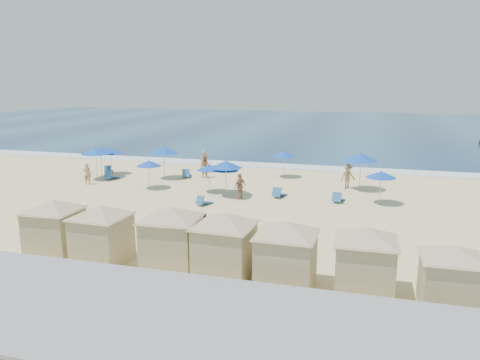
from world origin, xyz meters
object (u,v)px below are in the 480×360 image
object	(u,v)px
cabana_1	(101,226)
cabana_3	(225,237)
umbrella_8	(284,154)
umbrella_4	(164,150)
beachgoer_2	(240,186)
beachgoer_3	(348,176)
umbrella_6	(226,168)
umbrella_9	(361,157)
umbrella_7	(226,164)
umbrella_2	(111,151)
umbrella_5	(209,167)
umbrella_10	(381,174)
beachgoer_4	(204,160)
beachgoer_0	(87,174)
beachgoer_1	(205,166)
cabana_5	(366,252)
cabana_6	(451,269)
umbrella_0	(100,150)
cabana_2	(171,230)
cabana_0	(54,220)
trash_bin	(196,221)
cabana_4	(286,246)
umbrella_1	(96,151)

from	to	relation	value
cabana_1	cabana_3	world-z (taller)	cabana_3
umbrella_8	umbrella_4	bearing A→B (deg)	-160.77
cabana_1	umbrella_4	xyz separation A→B (m)	(-5.09, 17.11, 0.69)
beachgoer_2	beachgoer_3	world-z (taller)	beachgoer_3
umbrella_6	umbrella_9	size ratio (longest dim) A/B	0.76
umbrella_7	beachgoer_2	bearing A→B (deg)	-28.51
umbrella_2	umbrella_4	bearing A→B (deg)	-4.53
beachgoer_3	cabana_1	bearing A→B (deg)	-155.41
umbrella_5	umbrella_9	size ratio (longest dim) A/B	0.74
umbrella_10	beachgoer_4	world-z (taller)	umbrella_10
umbrella_9	beachgoer_0	xyz separation A→B (m)	(-20.01, -3.82, -1.57)
umbrella_8	beachgoer_2	xyz separation A→B (m)	(-1.36, -8.06, -1.03)
umbrella_4	beachgoer_1	bearing A→B (deg)	23.38
cabana_1	cabana_5	distance (m)	11.01
cabana_3	umbrella_6	size ratio (longest dim) A/B	2.24
cabana_6	cabana_3	bearing A→B (deg)	175.99
umbrella_6	umbrella_8	xyz separation A→B (m)	(2.80, 6.62, 0.11)
cabana_1	umbrella_8	distance (m)	20.70
umbrella_0	beachgoer_3	size ratio (longest dim) A/B	1.45
cabana_2	umbrella_8	distance (m)	20.07
cabana_0	cabana_3	bearing A→B (deg)	-1.53
umbrella_9	beachgoer_4	xyz separation A→B (m)	(-13.56, 4.19, -1.53)
cabana_2	umbrella_10	size ratio (longest dim) A/B	2.11
umbrella_0	beachgoer_2	bearing A→B (deg)	-16.13
trash_bin	cabana_4	size ratio (longest dim) A/B	0.17
umbrella_7	beachgoer_2	size ratio (longest dim) A/B	1.45
beachgoer_3	beachgoer_4	world-z (taller)	beachgoer_3
cabana_2	umbrella_6	size ratio (longest dim) A/B	2.25
cabana_4	umbrella_6	xyz separation A→B (m)	(-6.87, 13.97, 0.15)
umbrella_9	umbrella_10	xyz separation A→B (m)	(1.39, -3.69, -0.46)
cabana_3	umbrella_0	distance (m)	22.37
cabana_0	beachgoer_0	size ratio (longest dim) A/B	2.76
umbrella_7	umbrella_10	distance (m)	10.14
cabana_5	cabana_0	bearing A→B (deg)	178.67
umbrella_4	umbrella_8	world-z (taller)	umbrella_4
umbrella_10	beachgoer_3	size ratio (longest dim) A/B	1.22
umbrella_6	cabana_5	bearing A→B (deg)	-54.60
umbrella_2	umbrella_5	bearing A→B (deg)	-20.91
umbrella_5	beachgoer_0	world-z (taller)	umbrella_5
umbrella_1	umbrella_7	distance (m)	11.90
cabana_4	cabana_6	distance (m)	5.73
umbrella_2	beachgoer_1	xyz separation A→B (m)	(8.07, 0.90, -1.04)
umbrella_0	beachgoer_2	distance (m)	13.42
beachgoer_1	beachgoer_4	xyz separation A→B (m)	(-1.25, 3.08, -0.07)
cabana_3	umbrella_8	xyz separation A→B (m)	(-1.52, 20.27, 0.24)
cabana_2	cabana_5	size ratio (longest dim) A/B	1.04
umbrella_4	trash_bin	bearing A→B (deg)	-57.76
cabana_5	umbrella_2	xyz separation A→B (m)	(-21.16, 17.58, 0.35)
cabana_2	umbrella_1	size ratio (longest dim) A/B	1.77
umbrella_5	umbrella_8	size ratio (longest dim) A/B	0.93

